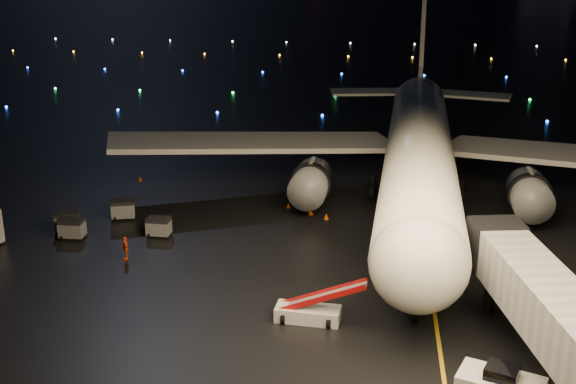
{
  "coord_description": "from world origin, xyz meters",
  "views": [
    {
      "loc": [
        7.67,
        -40.76,
        22.76
      ],
      "look_at": [
        1.06,
        12.0,
        5.0
      ],
      "focal_mm": 45.0,
      "sensor_mm": 36.0,
      "label": 1
    }
  ],
  "objects_px": {
    "airliner": "(421,108)",
    "crew_c": "(125,248)",
    "baggage_cart_1": "(123,209)",
    "pushback_tug": "(501,384)",
    "baggage_cart_0": "(159,227)",
    "baggage_cart_2": "(72,229)",
    "baggage_cart_3": "(67,222)",
    "belt_loader": "(308,300)"
  },
  "relations": [
    {
      "from": "airliner",
      "to": "crew_c",
      "type": "distance_m",
      "value": 30.89
    },
    {
      "from": "crew_c",
      "to": "baggage_cart_1",
      "type": "relative_size",
      "value": 0.92
    },
    {
      "from": "pushback_tug",
      "to": "baggage_cart_0",
      "type": "height_order",
      "value": "pushback_tug"
    },
    {
      "from": "baggage_cart_0",
      "to": "baggage_cart_1",
      "type": "height_order",
      "value": "baggage_cart_1"
    },
    {
      "from": "airliner",
      "to": "baggage_cart_0",
      "type": "height_order",
      "value": "airliner"
    },
    {
      "from": "baggage_cart_2",
      "to": "baggage_cart_3",
      "type": "height_order",
      "value": "baggage_cart_3"
    },
    {
      "from": "airliner",
      "to": "belt_loader",
      "type": "relative_size",
      "value": 9.92
    },
    {
      "from": "pushback_tug",
      "to": "baggage_cart_3",
      "type": "distance_m",
      "value": 38.89
    },
    {
      "from": "pushback_tug",
      "to": "belt_loader",
      "type": "distance_m",
      "value": 13.38
    },
    {
      "from": "belt_loader",
      "to": "baggage_cart_0",
      "type": "height_order",
      "value": "belt_loader"
    },
    {
      "from": "airliner",
      "to": "baggage_cart_2",
      "type": "bearing_deg",
      "value": -149.49
    },
    {
      "from": "baggage_cart_1",
      "to": "baggage_cart_3",
      "type": "relative_size",
      "value": 1.0
    },
    {
      "from": "airliner",
      "to": "baggage_cart_0",
      "type": "bearing_deg",
      "value": -144.89
    },
    {
      "from": "pushback_tug",
      "to": "baggage_cart_1",
      "type": "bearing_deg",
      "value": 161.45
    },
    {
      "from": "baggage_cart_0",
      "to": "airliner",
      "type": "bearing_deg",
      "value": 33.81
    },
    {
      "from": "belt_loader",
      "to": "baggage_cart_1",
      "type": "distance_m",
      "value": 24.76
    },
    {
      "from": "crew_c",
      "to": "baggage_cart_2",
      "type": "distance_m",
      "value": 6.93
    },
    {
      "from": "pushback_tug",
      "to": "crew_c",
      "type": "bearing_deg",
      "value": 170.21
    },
    {
      "from": "airliner",
      "to": "baggage_cart_0",
      "type": "relative_size",
      "value": 31.92
    },
    {
      "from": "crew_c",
      "to": "baggage_cart_3",
      "type": "distance_m",
      "value": 8.59
    },
    {
      "from": "airliner",
      "to": "crew_c",
      "type": "height_order",
      "value": "airliner"
    },
    {
      "from": "crew_c",
      "to": "airliner",
      "type": "bearing_deg",
      "value": 102.45
    },
    {
      "from": "belt_loader",
      "to": "baggage_cart_1",
      "type": "relative_size",
      "value": 3.0
    },
    {
      "from": "airliner",
      "to": "pushback_tug",
      "type": "xyz_separation_m",
      "value": [
        2.9,
        -34.58,
        -7.58
      ]
    },
    {
      "from": "crew_c",
      "to": "baggage_cart_0",
      "type": "height_order",
      "value": "crew_c"
    },
    {
      "from": "airliner",
      "to": "pushback_tug",
      "type": "height_order",
      "value": "airliner"
    },
    {
      "from": "crew_c",
      "to": "pushback_tug",
      "type": "bearing_deg",
      "value": 32.1
    },
    {
      "from": "baggage_cart_3",
      "to": "airliner",
      "type": "bearing_deg",
      "value": 4.1
    },
    {
      "from": "baggage_cart_0",
      "to": "baggage_cart_2",
      "type": "distance_m",
      "value": 7.16
    },
    {
      "from": "airliner",
      "to": "baggage_cart_3",
      "type": "bearing_deg",
      "value": -152.52
    },
    {
      "from": "baggage_cart_0",
      "to": "baggage_cart_3",
      "type": "xyz_separation_m",
      "value": [
        -8.07,
        0.08,
        0.05
      ]
    },
    {
      "from": "baggage_cart_1",
      "to": "crew_c",
      "type": "bearing_deg",
      "value": -87.27
    },
    {
      "from": "baggage_cart_2",
      "to": "baggage_cart_3",
      "type": "xyz_separation_m",
      "value": [
        -1.03,
        1.43,
        0.03
      ]
    },
    {
      "from": "baggage_cart_0",
      "to": "baggage_cart_1",
      "type": "distance_m",
      "value": 5.76
    },
    {
      "from": "belt_loader",
      "to": "baggage_cart_2",
      "type": "bearing_deg",
      "value": 155.52
    },
    {
      "from": "belt_loader",
      "to": "baggage_cart_1",
      "type": "bearing_deg",
      "value": 142.24
    },
    {
      "from": "crew_c",
      "to": "baggage_cart_0",
      "type": "relative_size",
      "value": 0.98
    },
    {
      "from": "airliner",
      "to": "baggage_cart_3",
      "type": "distance_m",
      "value": 33.99
    },
    {
      "from": "baggage_cart_2",
      "to": "baggage_cart_3",
      "type": "relative_size",
      "value": 0.97
    },
    {
      "from": "baggage_cart_0",
      "to": "baggage_cart_3",
      "type": "height_order",
      "value": "baggage_cart_3"
    },
    {
      "from": "airliner",
      "to": "belt_loader",
      "type": "bearing_deg",
      "value": -104.06
    },
    {
      "from": "pushback_tug",
      "to": "baggage_cart_3",
      "type": "bearing_deg",
      "value": 169.01
    }
  ]
}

